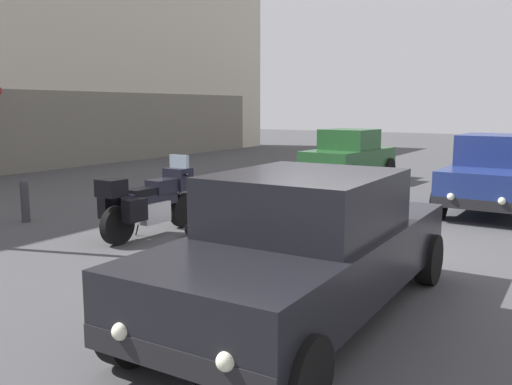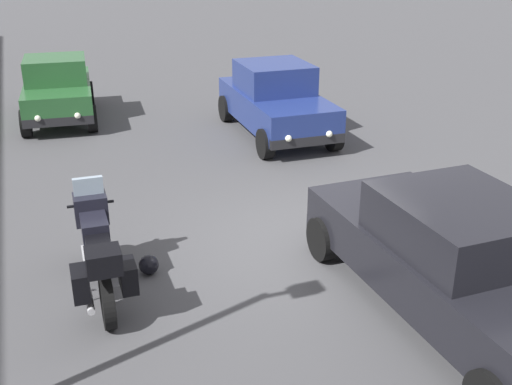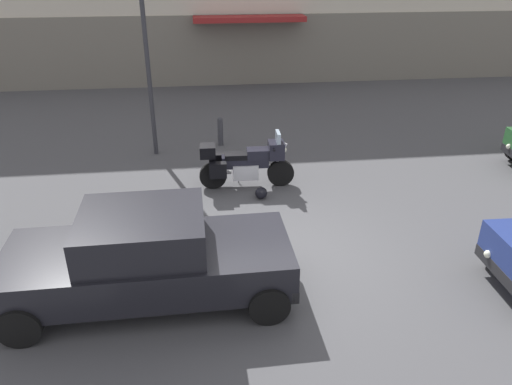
# 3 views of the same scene
# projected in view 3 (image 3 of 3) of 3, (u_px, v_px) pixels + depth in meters

# --- Properties ---
(ground_plane) EXTENTS (80.00, 80.00, 0.00)m
(ground_plane) POSITION_uv_depth(u_px,v_px,m) (284.00, 260.00, 9.06)
(ground_plane) COLOR #424244
(motorcycle) EXTENTS (2.26, 0.77, 1.36)m
(motorcycle) POSITION_uv_depth(u_px,v_px,m) (245.00, 163.00, 11.59)
(motorcycle) COLOR black
(motorcycle) RESTS_ON ground
(helmet) EXTENTS (0.28, 0.28, 0.28)m
(helmet) POSITION_uv_depth(u_px,v_px,m) (261.00, 193.00, 11.23)
(helmet) COLOR black
(helmet) RESTS_ON ground
(car_sedan_far) EXTENTS (4.60, 1.95, 1.56)m
(car_sedan_far) POSITION_uv_depth(u_px,v_px,m) (147.00, 257.00, 7.75)
(car_sedan_far) COLOR black
(car_sedan_far) RESTS_ON ground
(streetlamp_curbside) EXTENTS (0.28, 0.94, 4.88)m
(streetlamp_curbside) POSITION_uv_depth(u_px,v_px,m) (145.00, 46.00, 12.34)
(streetlamp_curbside) COLOR #2D2D33
(streetlamp_curbside) RESTS_ON ground
(bollard_curbside) EXTENTS (0.16, 0.16, 0.85)m
(bollard_curbside) POSITION_uv_depth(u_px,v_px,m) (220.00, 130.00, 14.17)
(bollard_curbside) COLOR #333338
(bollard_curbside) RESTS_ON ground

